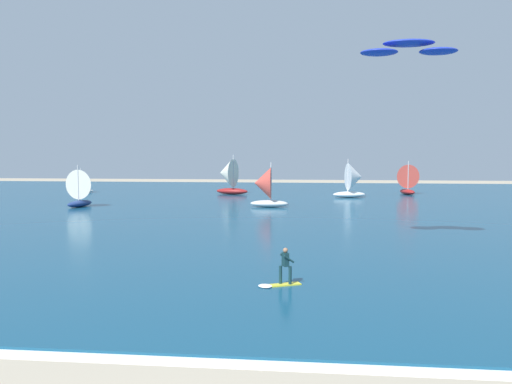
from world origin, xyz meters
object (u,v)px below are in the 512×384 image
object	(u,v)px
kitesurfer	(281,272)
sailboat_leading	(85,181)
sailboat_outermost	(264,187)
sailboat_mid_right	(228,176)
sailboat_anchored_offshore	(354,180)
sailboat_near_shore	(406,179)
sailboat_heeled_over	(82,187)
kite	(409,48)

from	to	relation	value
kitesurfer	sailboat_leading	distance (m)	60.60
sailboat_outermost	sailboat_leading	world-z (taller)	sailboat_outermost
sailboat_outermost	sailboat_mid_right	distance (m)	18.76
sailboat_leading	sailboat_anchored_offshore	world-z (taller)	sailboat_anchored_offshore
sailboat_near_shore	sailboat_heeled_over	distance (m)	44.35
kite	sailboat_near_shore	xyz separation A→B (m)	(7.88, 44.52, -9.85)
sailboat_leading	sailboat_anchored_offshore	size ratio (longest dim) A/B	0.73
kitesurfer	sailboat_near_shore	xyz separation A→B (m)	(14.83, 53.96, 1.59)
kite	sailboat_mid_right	distance (m)	46.15
sailboat_mid_right	sailboat_heeled_over	xyz separation A→B (m)	(-13.14, -18.85, -0.50)
kitesurfer	sailboat_mid_right	bearing A→B (deg)	101.80
sailboat_mid_right	sailboat_heeled_over	distance (m)	22.98
sailboat_outermost	sailboat_mid_right	bearing A→B (deg)	111.32
sailboat_leading	sailboat_heeled_over	distance (m)	20.91
kite	sailboat_outermost	world-z (taller)	kite
kite	sailboat_leading	bearing A→B (deg)	132.99
sailboat_leading	sailboat_mid_right	xyz separation A→B (m)	(21.47, -0.33, 0.88)
sailboat_outermost	sailboat_anchored_offshore	size ratio (longest dim) A/B	0.95
kite	sailboat_heeled_over	distance (m)	39.52
sailboat_near_shore	sailboat_anchored_offshore	bearing A→B (deg)	-139.35
kitesurfer	sailboat_anchored_offshore	bearing A→B (deg)	81.67
sailboat_outermost	sailboat_leading	bearing A→B (deg)	147.81
kitesurfer	sailboat_leading	xyz separation A→B (m)	(-32.13, 51.37, 1.11)
sailboat_mid_right	kite	bearing A→B (deg)	-67.05
sailboat_anchored_offshore	sailboat_mid_right	bearing A→B (deg)	167.52
sailboat_outermost	sailboat_anchored_offshore	bearing A→B (deg)	51.68
sailboat_outermost	sailboat_mid_right	size ratio (longest dim) A/B	0.86
kite	sailboat_heeled_over	bearing A→B (deg)	143.51
sailboat_leading	kite	bearing A→B (deg)	-47.01
kite	sailboat_leading	distance (m)	58.24
kitesurfer	sailboat_outermost	world-z (taller)	sailboat_outermost
sailboat_leading	sailboat_near_shore	bearing A→B (deg)	3.16
kitesurfer	sailboat_mid_right	distance (m)	52.17
kitesurfer	sailboat_heeled_over	bearing A→B (deg)	126.48
kitesurfer	kite	world-z (taller)	kite
sailboat_anchored_offshore	sailboat_near_shore	bearing A→B (deg)	40.65
kite	sailboat_anchored_offshore	xyz separation A→B (m)	(-0.06, 37.71, -9.69)
kitesurfer	kite	bearing A→B (deg)	53.61
kitesurfer	sailboat_anchored_offshore	size ratio (longest dim) A/B	0.39
sailboat_outermost	sailboat_anchored_offshore	xyz separation A→B (m)	(10.74, 13.59, 0.11)
sailboat_mid_right	sailboat_anchored_offshore	distance (m)	17.99
sailboat_leading	sailboat_near_shore	size ratio (longest dim) A/B	0.78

